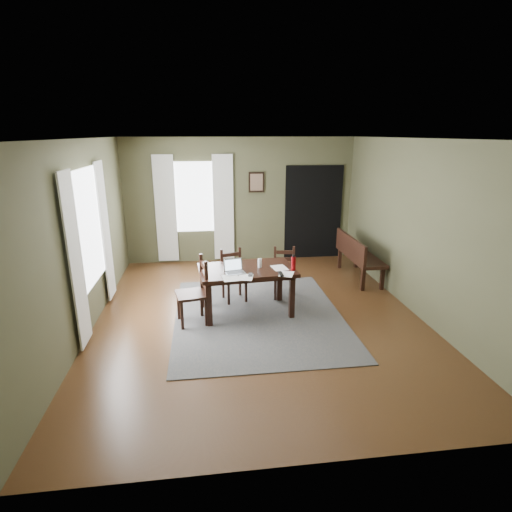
{
  "coord_description": "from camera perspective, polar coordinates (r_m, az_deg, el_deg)",
  "views": [
    {
      "loc": [
        -0.77,
        -5.71,
        2.77
      ],
      "look_at": [
        0.0,
        0.3,
        0.9
      ],
      "focal_mm": 28.0,
      "sensor_mm": 36.0,
      "label": 1
    }
  ],
  "objects": [
    {
      "name": "water_bottle",
      "position": [
        6.16,
        5.37,
        -0.99
      ],
      "size": [
        0.09,
        0.09,
        0.25
      ],
      "rotation": [
        0.0,
        0.0,
        -0.22
      ],
      "color": "#A60C11",
      "rests_on": "dining_table"
    },
    {
      "name": "curtain_left_near",
      "position": [
        5.59,
        -24.36,
        -0.76
      ],
      "size": [
        0.03,
        0.48,
        2.3
      ],
      "color": "silver",
      "rests_on": "ground"
    },
    {
      "name": "window_back",
      "position": [
        8.79,
        -8.8,
        8.31
      ],
      "size": [
        1.0,
        0.01,
        1.5
      ],
      "color": "white",
      "rests_on": "ground"
    },
    {
      "name": "curtain_back_right",
      "position": [
        8.8,
        -4.67,
        6.82
      ],
      "size": [
        0.44,
        0.03,
        2.3
      ],
      "color": "silver",
      "rests_on": "ground"
    },
    {
      "name": "bench",
      "position": [
        8.07,
        14.19,
        0.36
      ],
      "size": [
        0.49,
        1.52,
        0.86
      ],
      "rotation": [
        0.0,
        0.0,
        1.57
      ],
      "color": "black",
      "rests_on": "ground"
    },
    {
      "name": "paper_e",
      "position": [
        5.85,
        -1.52,
        -3.06
      ],
      "size": [
        0.27,
        0.32,
        0.0
      ],
      "primitive_type": "cube",
      "rotation": [
        0.0,
        0.0,
        -0.23
      ],
      "color": "white",
      "rests_on": "dining_table"
    },
    {
      "name": "window_left",
      "position": [
        6.29,
        -22.84,
        3.68
      ],
      "size": [
        0.01,
        1.3,
        1.7
      ],
      "color": "white",
      "rests_on": "ground"
    },
    {
      "name": "chair_back_right",
      "position": [
        6.99,
        4.05,
        -2.46
      ],
      "size": [
        0.44,
        0.44,
        0.87
      ],
      "rotation": [
        0.0,
        0.0,
        -0.16
      ],
      "color": "black",
      "rests_on": "rug"
    },
    {
      "name": "room_shell",
      "position": [
        5.85,
        0.38,
        7.62
      ],
      "size": [
        5.02,
        6.02,
        2.71
      ],
      "color": "#4B4C31",
      "rests_on": "ground"
    },
    {
      "name": "drinking_glass",
      "position": [
        6.26,
        0.54,
        -1.02
      ],
      "size": [
        0.07,
        0.07,
        0.14
      ],
      "primitive_type": "cylinder",
      "rotation": [
        0.0,
        0.0,
        -0.07
      ],
      "color": "silver",
      "rests_on": "dining_table"
    },
    {
      "name": "chair_end",
      "position": [
        6.06,
        -8.71,
        -5.11
      ],
      "size": [
        0.52,
        0.52,
        1.01
      ],
      "rotation": [
        0.0,
        0.0,
        -1.37
      ],
      "color": "black",
      "rests_on": "rug"
    },
    {
      "name": "ground",
      "position": [
        6.4,
        0.34,
        -8.56
      ],
      "size": [
        5.0,
        6.0,
        0.01
      ],
      "color": "#492C16"
    },
    {
      "name": "chair_back_left",
      "position": [
        6.85,
        -3.26,
        -2.84
      ],
      "size": [
        0.46,
        0.47,
        0.88
      ],
      "rotation": [
        0.0,
        0.0,
        0.25
      ],
      "color": "black",
      "rests_on": "rug"
    },
    {
      "name": "tv_remote",
      "position": [
        5.97,
        3.6,
        -2.58
      ],
      "size": [
        0.05,
        0.19,
        0.02
      ],
      "primitive_type": "cube",
      "rotation": [
        0.0,
        0.0,
        0.0
      ],
      "color": "black",
      "rests_on": "dining_table"
    },
    {
      "name": "rug",
      "position": [
        6.39,
        0.34,
        -8.47
      ],
      "size": [
        2.6,
        3.2,
        0.01
      ],
      "color": "#434343",
      "rests_on": "ground"
    },
    {
      "name": "paper_b",
      "position": [
        6.0,
        4.37,
        -2.58
      ],
      "size": [
        0.28,
        0.32,
        0.0
      ],
      "primitive_type": "cube",
      "rotation": [
        0.0,
        0.0,
        -0.36
      ],
      "color": "white",
      "rests_on": "dining_table"
    },
    {
      "name": "doorway_back",
      "position": [
        9.18,
        8.18,
        6.17
      ],
      "size": [
        1.3,
        0.03,
        2.1
      ],
      "color": "black",
      "rests_on": "ground"
    },
    {
      "name": "paper_d",
      "position": [
        6.27,
        3.36,
        -1.69
      ],
      "size": [
        0.26,
        0.32,
        0.0
      ],
      "primitive_type": "cube",
      "rotation": [
        0.0,
        0.0,
        0.17
      ],
      "color": "white",
      "rests_on": "dining_table"
    },
    {
      "name": "dining_table",
      "position": [
        6.26,
        -1.33,
        -2.58
      ],
      "size": [
        1.55,
        1.02,
        0.74
      ],
      "rotation": [
        0.0,
        0.0,
        0.09
      ],
      "color": "black",
      "rests_on": "rug"
    },
    {
      "name": "paper_a",
      "position": [
        5.84,
        -3.63,
        -3.14
      ],
      "size": [
        0.27,
        0.33,
        0.0
      ],
      "primitive_type": "cube",
      "rotation": [
        0.0,
        0.0,
        0.11
      ],
      "color": "white",
      "rests_on": "dining_table"
    },
    {
      "name": "computer_mouse",
      "position": [
        5.91,
        -0.81,
        -2.69
      ],
      "size": [
        0.08,
        0.11,
        0.03
      ],
      "primitive_type": "cube",
      "rotation": [
        0.0,
        0.0,
        -0.22
      ],
      "color": "#3F3F42",
      "rests_on": "dining_table"
    },
    {
      "name": "curtain_left_far",
      "position": [
        7.11,
        -20.71,
        3.27
      ],
      "size": [
        0.03,
        0.48,
        2.3
      ],
      "color": "silver",
      "rests_on": "ground"
    },
    {
      "name": "framed_picture",
      "position": [
        8.81,
        0.06,
        10.5
      ],
      "size": [
        0.34,
        0.03,
        0.44
      ],
      "color": "black",
      "rests_on": "ground"
    },
    {
      "name": "curtain_back_left",
      "position": [
        8.84,
        -12.78,
        6.49
      ],
      "size": [
        0.44,
        0.03,
        2.3
      ],
      "color": "silver",
      "rests_on": "ground"
    },
    {
      "name": "laptop",
      "position": [
        6.05,
        -3.15,
        -1.89
      ],
      "size": [
        0.33,
        0.29,
        0.2
      ],
      "rotation": [
        0.0,
        0.0,
        0.21
      ],
      "color": "#B7B7BC",
      "rests_on": "dining_table"
    }
  ]
}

